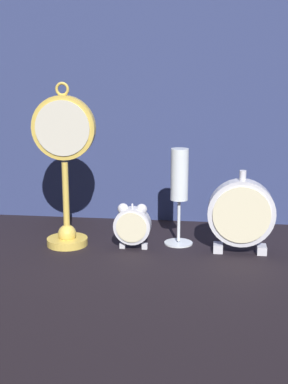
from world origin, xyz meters
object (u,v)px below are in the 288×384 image
(alarm_clock_twin_bell, at_px, (132,224))
(champagne_flute, at_px, (179,184))
(pocket_watch_on_stand, at_px, (65,167))
(mantel_clock_silver, at_px, (241,214))

(alarm_clock_twin_bell, bearing_deg, champagne_flute, 24.97)
(pocket_watch_on_stand, distance_m, mantel_clock_silver, 0.39)
(pocket_watch_on_stand, relative_size, champagne_flute, 1.66)
(alarm_clock_twin_bell, height_order, champagne_flute, champagne_flute)
(pocket_watch_on_stand, xyz_separation_m, mantel_clock_silver, (0.38, -0.00, -0.09))
(pocket_watch_on_stand, relative_size, mantel_clock_silver, 1.99)
(mantel_clock_silver, xyz_separation_m, champagne_flute, (-0.13, 0.04, 0.05))
(pocket_watch_on_stand, relative_size, alarm_clock_twin_bell, 3.53)
(pocket_watch_on_stand, distance_m, champagne_flute, 0.25)
(alarm_clock_twin_bell, distance_m, mantel_clock_silver, 0.23)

